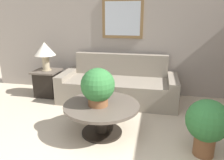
% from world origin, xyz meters
% --- Properties ---
extents(wall_back, '(7.18, 0.09, 2.60)m').
position_xyz_m(wall_back, '(-0.01, 3.34, 1.31)').
color(wall_back, gray).
rests_on(wall_back, ground_plane).
extents(couch_main, '(2.29, 0.92, 0.90)m').
position_xyz_m(couch_main, '(-0.52, 2.78, 0.29)').
color(couch_main, gray).
rests_on(couch_main, ground_plane).
extents(coffee_table, '(1.08, 1.08, 0.46)m').
position_xyz_m(coffee_table, '(-0.52, 1.47, 0.33)').
color(coffee_table, black).
rests_on(coffee_table, ground_plane).
extents(side_table, '(0.52, 0.52, 0.55)m').
position_xyz_m(side_table, '(-2.03, 2.76, 0.28)').
color(side_table, black).
rests_on(side_table, ground_plane).
extents(table_lamp, '(0.43, 0.43, 0.59)m').
position_xyz_m(table_lamp, '(-2.03, 2.76, 0.97)').
color(table_lamp, tan).
rests_on(table_lamp, side_table).
extents(potted_plant_on_table, '(0.47, 0.47, 0.53)m').
position_xyz_m(potted_plant_on_table, '(-0.56, 1.43, 0.74)').
color(potted_plant_on_table, brown).
rests_on(potted_plant_on_table, coffee_table).
extents(potted_plant_floor, '(0.51, 0.51, 0.73)m').
position_xyz_m(potted_plant_floor, '(0.85, 1.23, 0.43)').
color(potted_plant_floor, brown).
rests_on(potted_plant_floor, ground_plane).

